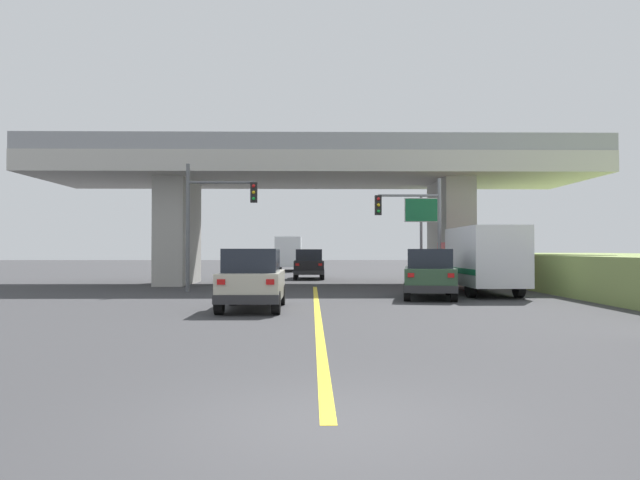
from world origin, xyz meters
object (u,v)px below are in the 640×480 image
suv_crossing (429,273)px  box_truck (480,259)px  sedan_oncoming (309,264)px  traffic_signal_farside (211,212)px  traffic_signal_nearside (417,220)px  highway_sign (421,219)px  semi_truck_distant (289,253)px  suv_lead (252,279)px

suv_crossing → box_truck: 3.61m
box_truck → sedan_oncoming: bearing=118.9°
sedan_oncoming → traffic_signal_farside: size_ratio=0.78×
traffic_signal_nearside → traffic_signal_farside: size_ratio=0.90×
box_truck → highway_sign: highway_sign is taller
traffic_signal_nearside → highway_sign: (0.65, 2.40, 0.22)m
highway_sign → box_truck: bearing=-68.8°
box_truck → highway_sign: size_ratio=1.50×
sedan_oncoming → traffic_signal_nearside: (5.32, -11.81, 2.40)m
suv_crossing → semi_truck_distant: bearing=112.2°
suv_crossing → semi_truck_distant: semi_truck_distant is taller
suv_lead → traffic_signal_nearside: (7.12, 9.10, 2.41)m
suv_lead → box_truck: box_truck is taller
traffic_signal_nearside → traffic_signal_farside: 9.98m
highway_sign → semi_truck_distant: (-7.91, 24.62, -1.98)m
semi_truck_distant → suv_lead: bearing=-89.8°
highway_sign → suv_lead: bearing=-124.0°
box_truck → sedan_oncoming: (-7.77, 14.05, -0.57)m
sedan_oncoming → highway_sign: highway_sign is taller
highway_sign → semi_truck_distant: highway_sign is taller
highway_sign → semi_truck_distant: 25.93m
traffic_signal_farside → highway_sign: 11.02m
suv_crossing → highway_sign: 7.44m
box_truck → highway_sign: bearing=111.2°
suv_lead → semi_truck_distant: 36.12m
suv_crossing → traffic_signal_nearside: 5.11m
traffic_signal_nearside → suv_crossing: bearing=-94.0°
suv_lead → traffic_signal_farside: traffic_signal_farside is taller
box_truck → sedan_oncoming: box_truck is taller
box_truck → semi_truck_distant: semi_truck_distant is taller
suv_crossing → semi_truck_distant: (-6.95, 31.51, 0.64)m
sedan_oncoming → traffic_signal_farside: (-4.63, -12.40, 2.77)m
suv_lead → highway_sign: 14.12m
suv_lead → highway_sign: bearing=56.0°
suv_lead → suv_crossing: same height
suv_lead → semi_truck_distant: bearing=90.2°
traffic_signal_nearside → semi_truck_distant: (-7.26, 27.02, -1.76)m
sedan_oncoming → highway_sign: size_ratio=0.97×
traffic_signal_nearside → highway_sign: bearing=74.9°
traffic_signal_farside → semi_truck_distant: bearing=84.4°
sedan_oncoming → traffic_signal_nearside: size_ratio=0.87×
box_truck → traffic_signal_farside: (-12.40, 1.65, 2.21)m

